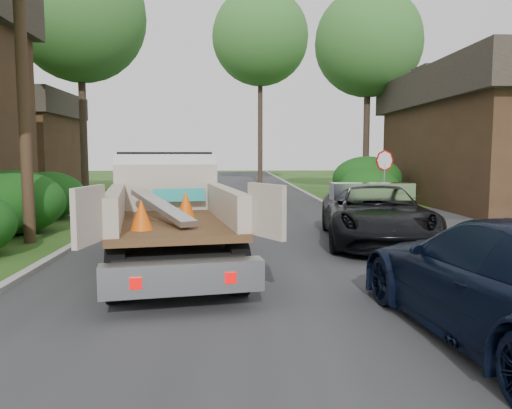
{
  "coord_description": "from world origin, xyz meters",
  "views": [
    {
      "loc": [
        -0.14,
        -8.3,
        2.36
      ],
      "look_at": [
        0.39,
        2.91,
        1.2
      ],
      "focal_mm": 35.0,
      "sensor_mm": 36.0,
      "label": 1
    }
  ],
  "objects_px": {
    "stop_sign": "(384,170)",
    "utility_pole": "(21,42)",
    "tree_right_far": "(368,43)",
    "tree_left_far": "(79,16)",
    "black_pickup": "(375,214)",
    "tree_center_far": "(260,37)",
    "house_left_far": "(6,141)",
    "flatbed_truck": "(167,202)"
  },
  "relations": [
    {
      "from": "stop_sign",
      "to": "utility_pole",
      "type": "bearing_deg",
      "value": -159.38
    },
    {
      "from": "tree_right_far",
      "to": "stop_sign",
      "type": "bearing_deg",
      "value": -101.81
    },
    {
      "from": "utility_pole",
      "to": "tree_right_far",
      "type": "bearing_deg",
      "value": 49.16
    },
    {
      "from": "tree_left_far",
      "to": "black_pickup",
      "type": "height_order",
      "value": "tree_left_far"
    },
    {
      "from": "utility_pole",
      "to": "black_pickup",
      "type": "xyz_separation_m",
      "value": [
        9.08,
        -0.48,
        -4.41
      ]
    },
    {
      "from": "tree_right_far",
      "to": "tree_center_far",
      "type": "distance_m",
      "value": 11.68
    },
    {
      "from": "tree_right_far",
      "to": "tree_center_far",
      "type": "relative_size",
      "value": 0.79
    },
    {
      "from": "stop_sign",
      "to": "tree_right_far",
      "type": "xyz_separation_m",
      "value": [
        2.3,
        11.0,
        6.7
      ]
    },
    {
      "from": "house_left_far",
      "to": "tree_right_far",
      "type": "distance_m",
      "value": 21.78
    },
    {
      "from": "tree_left_far",
      "to": "tree_right_far",
      "type": "xyz_separation_m",
      "value": [
        15.0,
        3.0,
        -0.5
      ]
    },
    {
      "from": "house_left_far",
      "to": "flatbed_truck",
      "type": "height_order",
      "value": "house_left_far"
    },
    {
      "from": "tree_left_far",
      "to": "utility_pole",
      "type": "bearing_deg",
      "value": -80.46
    },
    {
      "from": "house_left_far",
      "to": "tree_left_far",
      "type": "relative_size",
      "value": 0.62
    },
    {
      "from": "tree_left_far",
      "to": "flatbed_truck",
      "type": "relative_size",
      "value": 1.83
    },
    {
      "from": "tree_right_far",
      "to": "black_pickup",
      "type": "distance_m",
      "value": 17.75
    },
    {
      "from": "house_left_far",
      "to": "tree_right_far",
      "type": "bearing_deg",
      "value": -5.44
    },
    {
      "from": "flatbed_truck",
      "to": "tree_left_far",
      "type": "bearing_deg",
      "value": 101.96
    },
    {
      "from": "utility_pole",
      "to": "flatbed_truck",
      "type": "relative_size",
      "value": 1.5
    },
    {
      "from": "flatbed_truck",
      "to": "house_left_far",
      "type": "bearing_deg",
      "value": 111.17
    },
    {
      "from": "utility_pole",
      "to": "tree_center_far",
      "type": "distance_m",
      "value": 26.75
    },
    {
      "from": "stop_sign",
      "to": "tree_left_far",
      "type": "bearing_deg",
      "value": 147.79
    },
    {
      "from": "tree_left_far",
      "to": "flatbed_truck",
      "type": "height_order",
      "value": "tree_left_far"
    },
    {
      "from": "stop_sign",
      "to": "utility_pole",
      "type": "height_order",
      "value": "utility_pole"
    },
    {
      "from": "tree_left_far",
      "to": "flatbed_truck",
      "type": "xyz_separation_m",
      "value": [
        5.93,
        -14.34,
        -7.68
      ]
    },
    {
      "from": "utility_pole",
      "to": "tree_left_far",
      "type": "relative_size",
      "value": 0.82
    },
    {
      "from": "stop_sign",
      "to": "flatbed_truck",
      "type": "height_order",
      "value": "stop_sign"
    },
    {
      "from": "stop_sign",
      "to": "utility_pole",
      "type": "distance_m",
      "value": 11.91
    },
    {
      "from": "tree_left_far",
      "to": "tree_center_far",
      "type": "xyz_separation_m",
      "value": [
        9.5,
        13.0,
        2.0
      ]
    },
    {
      "from": "flatbed_truck",
      "to": "stop_sign",
      "type": "bearing_deg",
      "value": 32.64
    },
    {
      "from": "tree_right_far",
      "to": "black_pickup",
      "type": "bearing_deg",
      "value": -104.12
    },
    {
      "from": "tree_right_far",
      "to": "flatbed_truck",
      "type": "xyz_separation_m",
      "value": [
        -9.07,
        -17.34,
        -7.18
      ]
    },
    {
      "from": "house_left_far",
      "to": "tree_left_far",
      "type": "height_order",
      "value": "tree_left_far"
    },
    {
      "from": "tree_center_far",
      "to": "utility_pole",
      "type": "bearing_deg",
      "value": -106.65
    },
    {
      "from": "stop_sign",
      "to": "tree_right_far",
      "type": "relative_size",
      "value": 0.22
    },
    {
      "from": "stop_sign",
      "to": "flatbed_truck",
      "type": "distance_m",
      "value": 9.29
    },
    {
      "from": "utility_pole",
      "to": "house_left_far",
      "type": "xyz_separation_m",
      "value": [
        -8.02,
        17.02,
        -2.12
      ]
    },
    {
      "from": "stop_sign",
      "to": "flatbed_truck",
      "type": "xyz_separation_m",
      "value": [
        -6.77,
        -6.34,
        -0.48
      ]
    },
    {
      "from": "utility_pole",
      "to": "tree_center_far",
      "type": "bearing_deg",
      "value": 73.35
    },
    {
      "from": "tree_center_far",
      "to": "flatbed_truck",
      "type": "xyz_separation_m",
      "value": [
        -3.57,
        -27.34,
        -9.68
      ]
    },
    {
      "from": "flatbed_truck",
      "to": "black_pickup",
      "type": "relative_size",
      "value": 1.21
    },
    {
      "from": "tree_right_far",
      "to": "tree_center_far",
      "type": "height_order",
      "value": "tree_center_far"
    },
    {
      "from": "stop_sign",
      "to": "tree_center_far",
      "type": "distance_m",
      "value": 23.15
    }
  ]
}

